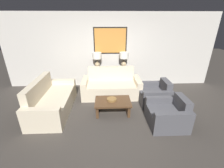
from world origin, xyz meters
name	(u,v)px	position (x,y,z in m)	size (l,w,h in m)	color
ground_plane	(113,120)	(0.00, 0.00, 0.00)	(20.00, 20.00, 0.00)	#3D3833
back_wall	(110,51)	(0.00, 2.35, 1.33)	(7.69, 0.12, 2.65)	beige
console_table	(111,78)	(0.00, 2.08, 0.38)	(1.39, 0.38, 0.77)	black
table_lamp_left	(97,58)	(-0.48, 2.08, 1.14)	(0.32, 0.32, 0.56)	tan
table_lamp_right	(124,58)	(0.48, 2.08, 1.14)	(0.32, 0.32, 0.56)	tan
couch_by_back_wall	(111,87)	(0.00, 1.41, 0.30)	(1.91, 0.89, 0.92)	beige
couch_by_side	(52,101)	(-1.69, 0.52, 0.30)	(0.89, 1.91, 0.92)	beige
coffee_table	(113,104)	(0.00, 0.32, 0.27)	(0.96, 0.63, 0.38)	#4C331E
decorative_bowl	(112,99)	(-0.03, 0.35, 0.41)	(0.26, 0.26, 0.05)	olive
armchair_near_back_wall	(155,95)	(1.31, 0.85, 0.26)	(0.86, 0.88, 0.72)	#4C4C51
armchair_near_camera	(168,115)	(1.31, -0.20, 0.26)	(0.86, 0.88, 0.72)	#4C4C51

